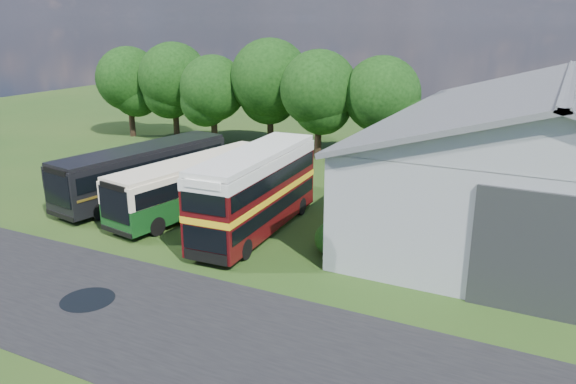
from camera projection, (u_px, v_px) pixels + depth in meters
The scene contains 15 objects.
ground at pixel (163, 279), 24.98m from camera, with size 120.00×120.00×0.00m, color #1C3E13.
asphalt_road at pixel (176, 326), 21.13m from camera, with size 60.00×8.00×0.02m, color black.
puddle at pixel (88, 300), 23.07m from camera, with size 2.20×2.20×0.01m, color black.
storage_shed at pixel (560, 150), 30.94m from camera, with size 18.80×24.80×8.15m.
tree_far_left at pixel (129, 79), 53.70m from camera, with size 6.12×6.12×8.64m.
tree_left_a at pixel (174, 78), 51.89m from camera, with size 6.46×6.46×9.12m.
tree_left_b at pixel (213, 88), 49.07m from camera, with size 5.78×5.78×8.16m.
tree_mid at pixel (270, 79), 47.75m from camera, with size 6.80×6.80×9.60m.
tree_right_a at pixel (319, 89), 44.90m from camera, with size 6.26×6.26×8.83m.
tree_right_b at pixel (382, 95), 43.50m from camera, with size 5.98×5.98×8.45m.
shrub_front at pixel (331, 253), 27.69m from camera, with size 1.70×1.70×1.70m, color #194714.
shrub_mid at pixel (346, 240), 29.40m from camera, with size 1.60×1.60×1.60m, color #194714.
bus_green_single at pixel (195, 184), 33.26m from camera, with size 4.63×11.84×3.18m.
bus_maroon_double at pixel (256, 192), 29.87m from camera, with size 3.24×10.56×4.48m.
bus_dark_single at pixel (144, 171), 35.76m from camera, with size 4.87×12.45×3.35m.
Camera 1 is at (15.19, -17.79, 11.07)m, focal length 35.00 mm.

